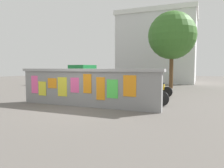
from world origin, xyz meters
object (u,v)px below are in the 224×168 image
object	(u,v)px
person_walking	(107,82)
person_bystander	(137,81)
auto_rickshaw_truck	(95,80)
tree_roadside	(172,36)
bicycle_near	(151,97)
motorcycle	(156,89)

from	to	relation	value
person_walking	person_bystander	size ratio (longest dim) A/B	1.00
auto_rickshaw_truck	tree_roadside	distance (m)	7.77
tree_roadside	bicycle_near	bearing A→B (deg)	-88.75
auto_rickshaw_truck	motorcycle	size ratio (longest dim) A/B	1.96
auto_rickshaw_truck	tree_roadside	xyz separation A→B (m)	(3.90, 5.84, 3.34)
auto_rickshaw_truck	motorcycle	distance (m)	3.81
auto_rickshaw_truck	person_walking	bearing A→B (deg)	-53.04
bicycle_near	person_walking	bearing A→B (deg)	-175.09
bicycle_near	person_walking	distance (m)	2.23
person_bystander	bicycle_near	bearing A→B (deg)	-52.38
auto_rickshaw_truck	motorcycle	xyz separation A→B (m)	(3.77, 0.35, -0.44)
bicycle_near	motorcycle	bearing A→B (deg)	96.27
person_bystander	tree_roadside	xyz separation A→B (m)	(0.92, 6.80, 3.25)
motorcycle	person_walking	size ratio (longest dim) A/B	1.17
person_walking	person_bystander	world-z (taller)	same
auto_rickshaw_truck	motorcycle	bearing A→B (deg)	5.23
bicycle_near	person_walking	size ratio (longest dim) A/B	1.02
person_bystander	tree_roadside	distance (m)	7.60
auto_rickshaw_truck	person_walking	distance (m)	3.22
auto_rickshaw_truck	bicycle_near	distance (m)	4.75
bicycle_near	auto_rickshaw_truck	bearing A→B (deg)	149.59
auto_rickshaw_truck	person_walking	size ratio (longest dim) A/B	2.30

